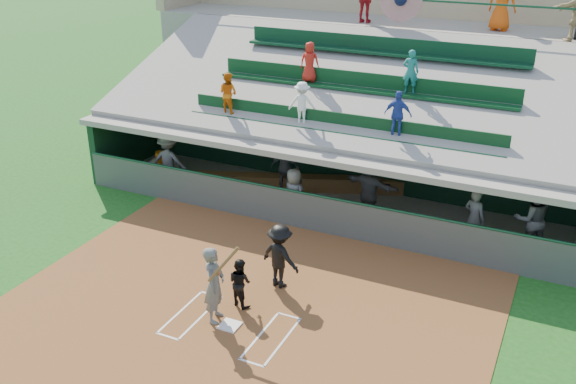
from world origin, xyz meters
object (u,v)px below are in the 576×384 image
at_px(home_plate, 230,325).
at_px(batter_at_plate, 214,284).
at_px(water_cooler, 161,157).
at_px(white_table, 164,171).
at_px(catcher, 240,282).

bearing_deg(home_plate, batter_at_plate, 166.80).
bearing_deg(water_cooler, batter_at_plate, -46.43).
bearing_deg(batter_at_plate, white_table, 133.22).
height_order(home_plate, batter_at_plate, batter_at_plate).
distance_m(home_plate, catcher, 1.05).
distance_m(batter_at_plate, water_cooler, 8.21).
bearing_deg(home_plate, water_cooler, 135.10).
height_order(home_plate, water_cooler, water_cooler).
bearing_deg(catcher, home_plate, 121.23).
distance_m(home_plate, white_table, 8.61).
distance_m(batter_at_plate, white_table, 8.27).
distance_m(white_table, water_cooler, 0.54).
height_order(batter_at_plate, white_table, batter_at_plate).
bearing_deg(batter_at_plate, water_cooler, 133.57).
bearing_deg(water_cooler, catcher, -41.52).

